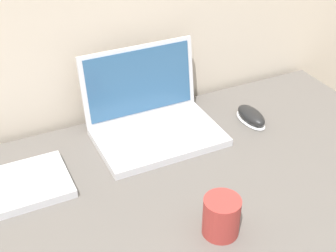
# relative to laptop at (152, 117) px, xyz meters

# --- Properties ---
(laptop) EXTENTS (0.32, 0.25, 0.21)m
(laptop) POSITION_rel_laptop_xyz_m (0.00, 0.00, 0.00)
(laptop) COLOR silver
(laptop) RESTS_ON desk
(drink_cup) EXTENTS (0.08, 0.08, 0.09)m
(drink_cup) POSITION_rel_laptop_xyz_m (-0.02, -0.40, -0.00)
(drink_cup) COLOR #9E332D
(drink_cup) RESTS_ON desk
(computer_mouse) EXTENTS (0.06, 0.12, 0.04)m
(computer_mouse) POSITION_rel_laptop_xyz_m (0.27, -0.07, -0.03)
(computer_mouse) COLOR white
(computer_mouse) RESTS_ON desk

